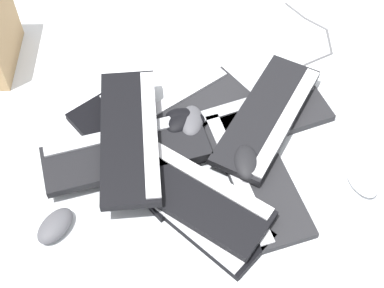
# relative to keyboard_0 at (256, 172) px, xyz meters

# --- Properties ---
(ground_plane) EXTENTS (3.20, 3.20, 0.00)m
(ground_plane) POSITION_rel_keyboard_0_xyz_m (-0.16, -0.07, -0.01)
(ground_plane) COLOR silver
(keyboard_0) EXTENTS (0.45, 0.37, 0.03)m
(keyboard_0) POSITION_rel_keyboard_0_xyz_m (0.00, 0.00, 0.00)
(keyboard_0) COLOR #232326
(keyboard_0) RESTS_ON ground
(keyboard_1) EXTENTS (0.35, 0.45, 0.03)m
(keyboard_1) POSITION_rel_keyboard_0_xyz_m (-0.10, 0.15, 0.00)
(keyboard_1) COLOR #232326
(keyboard_1) RESTS_ON ground
(keyboard_2) EXTENTS (0.25, 0.46, 0.03)m
(keyboard_2) POSITION_rel_keyboard_0_xyz_m (-0.28, 0.02, 0.00)
(keyboard_2) COLOR #232326
(keyboard_2) RESTS_ON ground
(keyboard_3) EXTENTS (0.46, 0.23, 0.03)m
(keyboard_3) POSITION_rel_keyboard_0_xyz_m (-0.31, -0.15, 0.00)
(keyboard_3) COLOR black
(keyboard_3) RESTS_ON ground
(keyboard_4) EXTENTS (0.45, 0.18, 0.03)m
(keyboard_4) POSITION_rel_keyboard_0_xyz_m (-0.08, -0.19, 0.00)
(keyboard_4) COLOR black
(keyboard_4) RESTS_ON ground
(keyboard_5) EXTENTS (0.45, 0.18, 0.03)m
(keyboard_5) POSITION_rel_keyboard_0_xyz_m (-0.09, -0.17, 0.03)
(keyboard_5) COLOR black
(keyboard_5) RESTS_ON keyboard_4
(keyboard_6) EXTENTS (0.38, 0.45, 0.03)m
(keyboard_6) POSITION_rel_keyboard_0_xyz_m (-0.30, -0.18, 0.03)
(keyboard_6) COLOR black
(keyboard_6) RESTS_ON keyboard_3
(keyboard_7) EXTENTS (0.41, 0.42, 0.03)m
(keyboard_7) POSITION_rel_keyboard_0_xyz_m (-0.31, -0.14, 0.06)
(keyboard_7) COLOR black
(keyboard_7) RESTS_ON keyboard_6
(keyboard_8) EXTENTS (0.22, 0.46, 0.03)m
(keyboard_8) POSITION_rel_keyboard_0_xyz_m (-0.07, 0.16, 0.03)
(keyboard_8) COLOR black
(keyboard_8) RESTS_ON keyboard_1
(mouse_0) EXTENTS (0.12, 0.13, 0.04)m
(mouse_0) POSITION_rel_keyboard_0_xyz_m (-0.22, 0.01, 0.04)
(mouse_0) COLOR #4C4C51
(mouse_0) RESTS_ON keyboard_2
(mouse_1) EXTENTS (0.13, 0.11, 0.04)m
(mouse_1) POSITION_rel_keyboard_0_xyz_m (0.23, 0.15, 0.01)
(mouse_1) COLOR silver
(mouse_1) RESTS_ON ground
(mouse_2) EXTENTS (0.08, 0.12, 0.04)m
(mouse_2) POSITION_rel_keyboard_0_xyz_m (-0.24, -0.01, 0.04)
(mouse_2) COLOR black
(mouse_2) RESTS_ON keyboard_2
(mouse_3) EXTENTS (0.08, 0.12, 0.04)m
(mouse_3) POSITION_rel_keyboard_0_xyz_m (-0.30, -0.44, 0.01)
(mouse_3) COLOR #4C4C51
(mouse_3) RESTS_ON ground
(mouse_4) EXTENTS (0.12, 0.13, 0.04)m
(mouse_4) POSITION_rel_keyboard_0_xyz_m (-0.03, -0.01, 0.04)
(mouse_4) COLOR black
(mouse_4) RESTS_ON keyboard_0
(mouse_5) EXTENTS (0.13, 0.11, 0.04)m
(mouse_5) POSITION_rel_keyboard_0_xyz_m (-0.25, 0.01, 0.04)
(mouse_5) COLOR black
(mouse_5) RESTS_ON keyboard_2
(cable_0) EXTENTS (0.28, 0.45, 0.01)m
(cable_0) POSITION_rel_keyboard_0_xyz_m (-0.13, 0.47, -0.01)
(cable_0) COLOR #59595B
(cable_0) RESTS_ON ground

